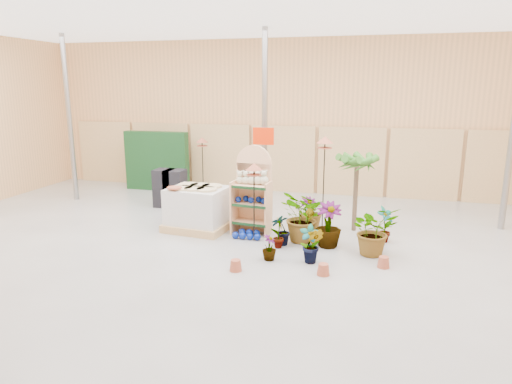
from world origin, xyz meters
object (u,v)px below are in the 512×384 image
at_px(display_shelf, 253,193).
at_px(pallet_stack, 198,209).
at_px(bird_table_front, 254,169).
at_px(potted_plant_2, 303,217).

xyz_separation_m(display_shelf, pallet_stack, (-1.23, -0.16, -0.39)).
relative_size(bird_table_front, potted_plant_2, 1.55).
bearing_deg(potted_plant_2, bird_table_front, -170.88).
bearing_deg(bird_table_front, potted_plant_2, 9.12).
relative_size(pallet_stack, bird_table_front, 0.90).
xyz_separation_m(display_shelf, bird_table_front, (0.18, -0.58, 0.64)).
distance_m(display_shelf, pallet_stack, 1.30).
height_order(display_shelf, bird_table_front, display_shelf).
bearing_deg(bird_table_front, pallet_stack, 163.40).
height_order(display_shelf, pallet_stack, display_shelf).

